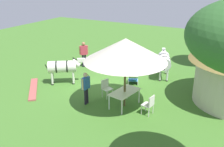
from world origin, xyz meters
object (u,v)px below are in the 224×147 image
(standing_watcher, at_px, (84,52))
(patio_chair_near_lawn, at_px, (149,104))
(striped_lounge_chair, at_px, (133,80))
(zebra_by_umbrella, at_px, (164,61))
(shade_umbrella, at_px, (125,50))
(patio_chair_east_end, at_px, (106,87))
(zebra_nearest_camera, at_px, (63,67))
(patio_dining_table, at_px, (125,93))
(acacia_tree_left_background, at_px, (222,17))
(guest_beside_umbrella, at_px, (86,85))

(standing_watcher, bearing_deg, patio_chair_near_lawn, 105.10)
(striped_lounge_chair, relative_size, zebra_by_umbrella, 0.44)
(shade_umbrella, xyz_separation_m, patio_chair_near_lawn, (0.19, 1.28, -2.18))
(patio_chair_east_end, xyz_separation_m, zebra_nearest_camera, (-0.34, -2.93, 0.45))
(patio_dining_table, height_order, zebra_by_umbrella, zebra_by_umbrella)
(zebra_by_umbrella, xyz_separation_m, acacia_tree_left_background, (-3.54, 2.44, 2.23))
(patio_chair_near_lawn, xyz_separation_m, zebra_by_umbrella, (-4.58, -0.87, 0.50))
(shade_umbrella, bearing_deg, zebra_by_umbrella, 174.67)
(patio_chair_east_end, distance_m, acacia_tree_left_background, 8.95)
(zebra_by_umbrella, distance_m, acacia_tree_left_background, 4.84)
(patio_chair_near_lawn, height_order, guest_beside_umbrella, guest_beside_umbrella)
(shade_umbrella, height_order, zebra_nearest_camera, shade_umbrella)
(patio_chair_near_lawn, xyz_separation_m, zebra_nearest_camera, (-0.97, -5.43, 0.45))
(patio_chair_near_lawn, distance_m, zebra_nearest_camera, 5.54)
(shade_umbrella, xyz_separation_m, guest_beside_umbrella, (0.67, -1.67, -1.76))
(patio_dining_table, relative_size, striped_lounge_chair, 1.71)
(patio_chair_near_lawn, bearing_deg, striped_lounge_chair, 44.58)
(zebra_by_umbrella, bearing_deg, patio_chair_east_end, -132.87)
(patio_dining_table, height_order, guest_beside_umbrella, guest_beside_umbrella)
(patio_chair_east_end, height_order, zebra_by_umbrella, zebra_by_umbrella)
(patio_dining_table, xyz_separation_m, striped_lounge_chair, (-2.56, -0.72, -0.40))
(patio_chair_east_end, bearing_deg, standing_watcher, -112.56)
(patio_chair_near_lawn, relative_size, zebra_nearest_camera, 0.47)
(patio_chair_east_end, distance_m, striped_lounge_chair, 2.20)
(patio_dining_table, relative_size, patio_chair_near_lawn, 1.82)
(striped_lounge_chair, bearing_deg, standing_watcher, 139.43)
(patio_chair_near_lawn, distance_m, zebra_by_umbrella, 4.68)
(standing_watcher, bearing_deg, acacia_tree_left_background, 166.95)
(patio_dining_table, distance_m, zebra_by_umbrella, 4.42)
(zebra_by_umbrella, bearing_deg, acacia_tree_left_background, 35.02)
(standing_watcher, relative_size, acacia_tree_left_background, 0.41)
(striped_lounge_chair, height_order, zebra_nearest_camera, zebra_nearest_camera)
(guest_beside_umbrella, distance_m, acacia_tree_left_background, 9.97)
(patio_chair_east_end, height_order, guest_beside_umbrella, guest_beside_umbrella)
(standing_watcher, distance_m, zebra_by_umbrella, 5.21)
(guest_beside_umbrella, xyz_separation_m, acacia_tree_left_background, (-8.59, 4.52, 2.30))
(guest_beside_umbrella, relative_size, zebra_nearest_camera, 0.83)
(patio_chair_near_lawn, bearing_deg, zebra_nearest_camera, 88.42)
(shade_umbrella, distance_m, zebra_by_umbrella, 4.71)
(patio_dining_table, relative_size, acacia_tree_left_background, 0.40)
(patio_chair_near_lawn, relative_size, patio_chair_east_end, 1.00)
(patio_dining_table, xyz_separation_m, zebra_nearest_camera, (-0.78, -4.15, 0.32))
(patio_chair_near_lawn, bearing_deg, shade_umbrella, 90.00)
(striped_lounge_chair, height_order, zebra_by_umbrella, zebra_by_umbrella)
(guest_beside_umbrella, xyz_separation_m, striped_lounge_chair, (-3.22, 0.96, -0.69))
(patio_chair_near_lawn, distance_m, acacia_tree_left_background, 8.70)
(patio_chair_near_lawn, height_order, standing_watcher, standing_watcher)
(shade_umbrella, height_order, patio_chair_near_lawn, shade_umbrella)
(striped_lounge_chair, relative_size, zebra_nearest_camera, 0.50)
(guest_beside_umbrella, bearing_deg, patio_chair_near_lawn, -79.08)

